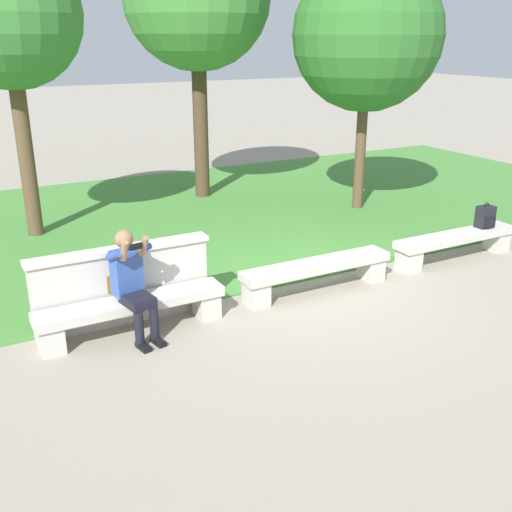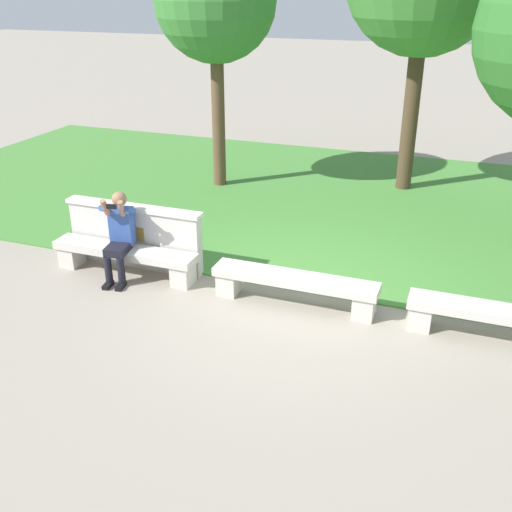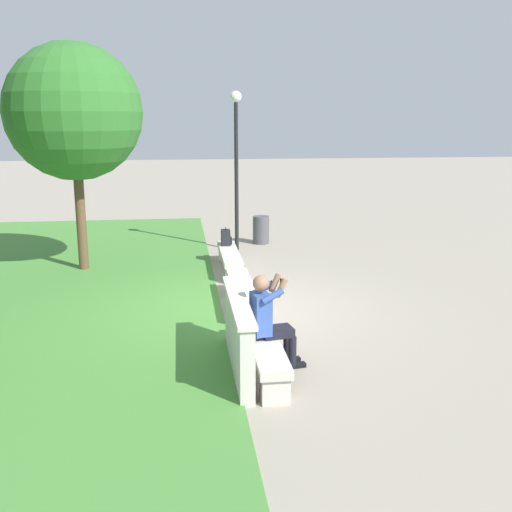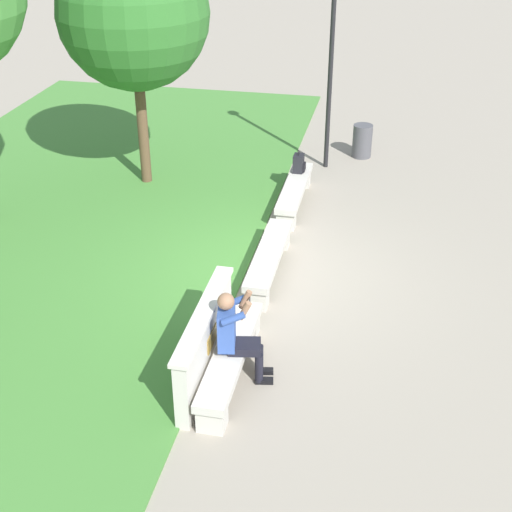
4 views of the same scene
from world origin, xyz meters
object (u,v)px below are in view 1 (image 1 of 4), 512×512
object	(u,v)px
bench_mid	(456,242)
tree_right_background	(7,16)
backpack	(486,217)
bench_main	(132,310)
bench_near	(317,271)
tree_behind_wall	(367,36)
person_photographer	(132,279)

from	to	relation	value
bench_mid	tree_right_background	size ratio (longest dim) A/B	0.47
bench_mid	backpack	distance (m)	0.72
bench_main	bench_mid	world-z (taller)	same
bench_near	backpack	xyz separation A→B (m)	(3.35, 0.02, 0.32)
backpack	tree_behind_wall	bearing A→B (deg)	92.57
bench_main	tree_right_background	distance (m)	5.73
person_photographer	tree_behind_wall	world-z (taller)	tree_behind_wall
person_photographer	tree_behind_wall	xyz separation A→B (m)	(5.91, 3.32, 2.72)
bench_near	tree_behind_wall	xyz separation A→B (m)	(3.21, 3.24, 3.14)
person_photographer	bench_near	bearing A→B (deg)	1.62
person_photographer	backpack	distance (m)	6.06
bench_main	tree_behind_wall	bearing A→B (deg)	28.77
bench_near	backpack	distance (m)	3.37
bench_main	tree_right_background	bearing A→B (deg)	95.05
bench_mid	bench_main	bearing A→B (deg)	180.00
backpack	tree_behind_wall	world-z (taller)	tree_behind_wall
person_photographer	tree_behind_wall	size ratio (longest dim) A/B	0.27
bench_near	backpack	world-z (taller)	backpack
bench_mid	bench_near	bearing A→B (deg)	180.00
bench_main	tree_right_background	xyz separation A→B (m)	(-0.40, 4.57, 3.44)
backpack	bench_mid	bearing A→B (deg)	-177.95
tree_behind_wall	tree_right_background	xyz separation A→B (m)	(-6.31, 1.32, 0.29)
person_photographer	tree_right_background	distance (m)	5.55
person_photographer	tree_right_background	xyz separation A→B (m)	(-0.40, 4.64, 3.01)
backpack	tree_behind_wall	size ratio (longest dim) A/B	0.09
bench_near	backpack	bearing A→B (deg)	0.40
bench_near	tree_behind_wall	distance (m)	5.54
bench_near	bench_main	bearing A→B (deg)	180.00
bench_mid	person_photographer	bearing A→B (deg)	-179.19
bench_main	person_photographer	distance (m)	0.43
bench_mid	tree_behind_wall	size ratio (longest dim) A/B	0.47
person_photographer	tree_behind_wall	bearing A→B (deg)	29.33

